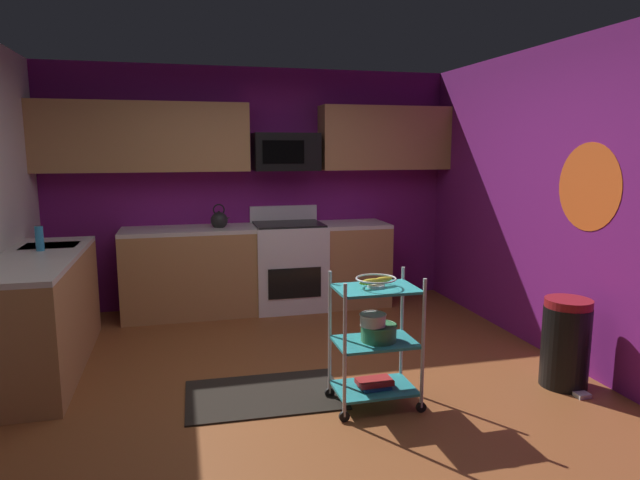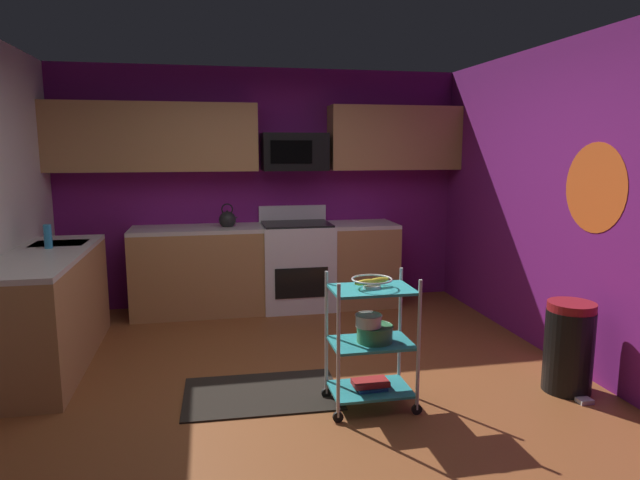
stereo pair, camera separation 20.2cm
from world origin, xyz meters
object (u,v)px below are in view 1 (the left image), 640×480
Objects in this scene: oven_range at (289,265)px; mixing_bowl_small at (373,319)px; microwave at (286,152)px; book_stack at (374,383)px; kettle at (219,220)px; dish_soap_bottle at (40,239)px; rolling_cart at (375,342)px; fruit_bowl at (376,280)px; mixing_bowl_large at (379,332)px; trash_can at (566,343)px.

mixing_bowl_small is at bearing -88.04° from oven_range.
book_stack is at bearing -87.53° from microwave.
dish_soap_bottle is at bearing -146.02° from kettle.
oven_range is 1.20× the size of rolling_cart.
oven_range reaches higher than rolling_cart.
microwave is 2.71m from fruit_bowl.
mixing_bowl_large is 0.36m from book_stack.
dish_soap_bottle is at bearing 148.12° from fruit_bowl.
book_stack is at bearing -31.88° from dish_soap_bottle.
microwave is 0.77× the size of rolling_cart.
microwave is at bearing 92.47° from fruit_bowl.
oven_range reaches higher than fruit_bowl.
mixing_bowl_small is 0.74× the size of book_stack.
microwave reaches higher than rolling_cart.
fruit_bowl is at bearing -87.44° from oven_range.
trash_can is (1.47, -0.04, -0.55)m from fruit_bowl.
oven_range is 2.50m from book_stack.
book_stack is 0.37× the size of trash_can.
oven_range is 2.50m from mixing_bowl_small.
mixing_bowl_large is at bearing -87.00° from microwave.
rolling_cart is at bearing -31.88° from dish_soap_bottle.
kettle reaches higher than rolling_cart.
dish_soap_bottle is at bearing 158.50° from trash_can.
mixing_bowl_large is at bearing 0.00° from fruit_bowl.
fruit_bowl is 0.26m from mixing_bowl_small.
mixing_bowl_small is at bearing -157.86° from mixing_bowl_large.
rolling_cart reaches higher than mixing_bowl_small.
kettle is (-0.74, -0.11, -0.70)m from microwave.
kettle is at bearing 108.89° from rolling_cart.
book_stack is 1.48m from trash_can.
dish_soap_bottle is at bearing -155.58° from oven_range.
dish_soap_bottle is at bearing 148.12° from rolling_cart.
fruit_bowl is 1.36× the size of dish_soap_bottle.
fruit_bowl reaches higher than mixing_bowl_large.
mixing_bowl_large reaches higher than book_stack.
microwave is at bearing 121.04° from trash_can.
trash_can is at bearing -58.96° from microwave.
book_stack is 2.90m from dish_soap_bottle.
mixing_bowl_small is 0.69× the size of kettle.
mixing_bowl_large is at bearing -70.61° from kettle.
kettle is at bearing -179.70° from oven_range.
mixing_bowl_large is 1.38× the size of mixing_bowl_small.
oven_range is at bearing 0.30° from kettle.
rolling_cart is 0.07m from mixing_bowl_large.
kettle reaches higher than mixing_bowl_small.
oven_range is 0.90m from kettle.
dish_soap_bottle is (-2.24, -1.12, -0.68)m from microwave.
mixing_bowl_large is 0.38× the size of trash_can.
rolling_cart is at bearing -87.53° from microwave.
microwave is 1.02m from kettle.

